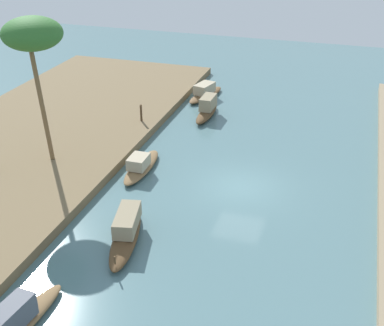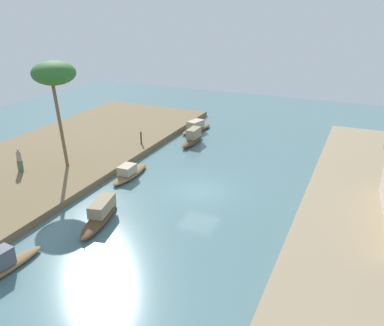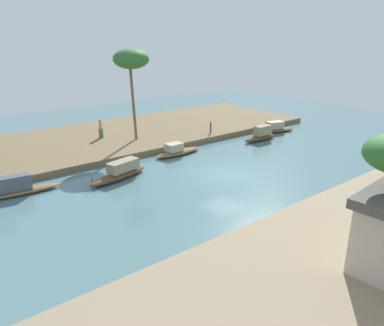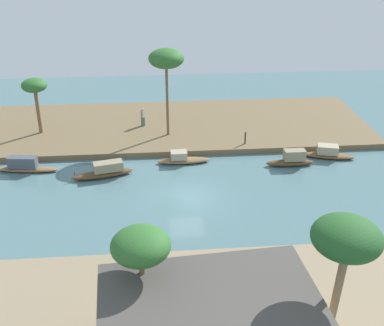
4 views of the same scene
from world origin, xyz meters
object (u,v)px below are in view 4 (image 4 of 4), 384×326
object	(u,v)px
palm_tree_right_tall	(346,241)
palm_tree_left_far	(34,87)
person_on_near_bank	(143,118)
palm_tree_right_short	(141,247)
sampan_with_red_awning	(292,160)
palm_tree_left_near	(166,59)
sampan_open_hull	(328,153)
mooring_post	(245,138)
sampan_downstream_large	(105,171)
sampan_with_tall_canopy	(25,166)
sampan_near_left_bank	(182,159)

from	to	relation	value
palm_tree_right_tall	palm_tree_left_far	bearing A→B (deg)	-55.51
person_on_near_bank	palm_tree_right_short	distance (m)	25.45
sampan_with_red_awning	palm_tree_left_far	size ratio (longest dim) A/B	0.77
palm_tree_left_near	palm_tree_left_far	bearing A→B (deg)	-6.41
sampan_open_hull	palm_tree_right_tall	xyz separation A→B (m)	(6.90, 19.65, 5.75)
sampan_open_hull	mooring_post	distance (m)	7.07
sampan_downstream_large	mooring_post	bearing A→B (deg)	-173.32
sampan_downstream_large	sampan_with_tall_canopy	size ratio (longest dim) A/B	0.95
sampan_open_hull	mooring_post	size ratio (longest dim) A/B	4.01
mooring_post	palm_tree_left_far	world-z (taller)	palm_tree_left_far
mooring_post	palm_tree_right_short	world-z (taller)	palm_tree_right_short
sampan_with_red_awning	palm_tree_left_near	xyz separation A→B (m)	(9.75, -6.27, 6.78)
sampan_with_red_awning	mooring_post	bearing A→B (deg)	-47.22
sampan_with_red_awning	sampan_downstream_large	bearing A→B (deg)	2.98
sampan_near_left_bank	sampan_with_tall_canopy	world-z (taller)	sampan_with_tall_canopy
sampan_near_left_bank	palm_tree_left_far	size ratio (longest dim) A/B	0.85
palm_tree_left_far	palm_tree_right_tall	size ratio (longest dim) A/B	0.77
sampan_open_hull	palm_tree_right_short	distance (m)	23.94
palm_tree_left_near	sampan_near_left_bank	bearing A→B (deg)	100.89
mooring_post	palm_tree_right_tall	distance (m)	22.57
sampan_downstream_large	palm_tree_right_tall	distance (m)	21.96
sampan_with_red_awning	sampan_with_tall_canopy	size ratio (longest dim) A/B	0.77
palm_tree_left_far	person_on_near_bank	bearing A→B (deg)	-174.89
sampan_downstream_large	person_on_near_bank	bearing A→B (deg)	-120.57
sampan_open_hull	palm_tree_left_far	distance (m)	25.99
mooring_post	sampan_downstream_large	bearing A→B (deg)	19.45
sampan_with_tall_canopy	palm_tree_left_near	xyz separation A→B (m)	(-11.51, -5.50, 6.83)
sampan_near_left_bank	sampan_downstream_large	bearing A→B (deg)	15.89
sampan_open_hull	sampan_downstream_large	bearing A→B (deg)	19.96
palm_tree_right_tall	sampan_open_hull	bearing A→B (deg)	-109.36
sampan_with_red_awning	palm_tree_right_short	world-z (taller)	palm_tree_right_short
palm_tree_left_near	palm_tree_left_far	size ratio (longest dim) A/B	1.53
sampan_near_left_bank	sampan_open_hull	distance (m)	12.25
sampan_with_tall_canopy	mooring_post	size ratio (longest dim) A/B	4.68
mooring_post	palm_tree_right_short	size ratio (longest dim) A/B	0.20
sampan_downstream_large	palm_tree_right_tall	size ratio (longest dim) A/B	0.73
sampan_with_red_awning	sampan_downstream_large	world-z (taller)	sampan_with_red_awning
palm_tree_right_short	palm_tree_left_near	bearing A→B (deg)	-94.86
palm_tree_right_short	sampan_near_left_bank	bearing A→B (deg)	-99.26
palm_tree_left_far	sampan_with_tall_canopy	bearing A→B (deg)	90.57
person_on_near_bank	mooring_post	bearing A→B (deg)	87.92
sampan_with_red_awning	palm_tree_right_short	bearing A→B (deg)	55.49
sampan_with_red_awning	sampan_near_left_bank	world-z (taller)	sampan_with_red_awning
sampan_near_left_bank	mooring_post	world-z (taller)	mooring_post
sampan_near_left_bank	sampan_open_hull	bearing A→B (deg)	178.62
sampan_with_tall_canopy	sampan_open_hull	xyz separation A→B (m)	(-24.74, -0.39, -0.07)
person_on_near_bank	palm_tree_left_near	world-z (taller)	palm_tree_left_near
sampan_with_tall_canopy	palm_tree_left_far	distance (m)	8.05
palm_tree_right_tall	palm_tree_right_short	size ratio (longest dim) A/B	1.23
sampan_with_red_awning	sampan_open_hull	bearing A→B (deg)	-161.08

